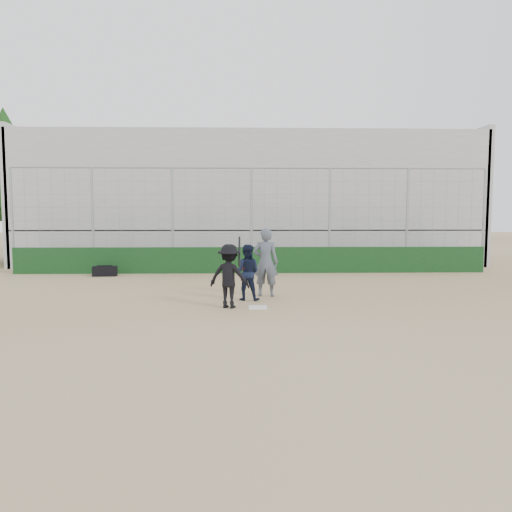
{
  "coord_description": "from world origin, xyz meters",
  "views": [
    {
      "loc": [
        -0.42,
        -12.04,
        2.35
      ],
      "look_at": [
        0.0,
        1.4,
        1.15
      ],
      "focal_mm": 35.0,
      "sensor_mm": 36.0,
      "label": 1
    }
  ],
  "objects_px": {
    "catcher_crouched": "(247,281)",
    "umpire": "(266,266)",
    "batter_at_plate": "(229,276)",
    "equipment_bag": "(105,271)"
  },
  "relations": [
    {
      "from": "catcher_crouched",
      "to": "umpire",
      "type": "relative_size",
      "value": 0.6
    },
    {
      "from": "umpire",
      "to": "catcher_crouched",
      "type": "bearing_deg",
      "value": 61.45
    },
    {
      "from": "umpire",
      "to": "batter_at_plate",
      "type": "bearing_deg",
      "value": 70.92
    },
    {
      "from": "umpire",
      "to": "equipment_bag",
      "type": "distance_m",
      "value": 7.28
    },
    {
      "from": "batter_at_plate",
      "to": "umpire",
      "type": "bearing_deg",
      "value": 59.02
    },
    {
      "from": "catcher_crouched",
      "to": "umpire",
      "type": "bearing_deg",
      "value": 49.55
    },
    {
      "from": "batter_at_plate",
      "to": "umpire",
      "type": "xyz_separation_m",
      "value": [
        0.97,
        1.62,
        0.07
      ]
    },
    {
      "from": "batter_at_plate",
      "to": "umpire",
      "type": "relative_size",
      "value": 1.01
    },
    {
      "from": "umpire",
      "to": "equipment_bag",
      "type": "relative_size",
      "value": 1.96
    },
    {
      "from": "equipment_bag",
      "to": "batter_at_plate",
      "type": "bearing_deg",
      "value": -52.74
    }
  ]
}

